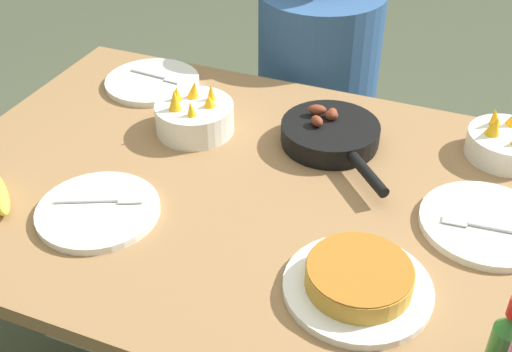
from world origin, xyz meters
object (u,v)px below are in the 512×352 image
Objects in this scene: frittata_plate_center at (358,281)px; fruit_bowl_mango at (194,116)px; fruit_bowl_citrus at (507,142)px; empty_plate_near_front at (98,211)px; empty_plate_far_right at (486,224)px; skillet at (331,134)px; hot_sauce_bottle at (504,344)px; empty_plate_far_left at (152,82)px; person_figure at (314,129)px.

fruit_bowl_mango is at bearing 143.53° from frittata_plate_center.
fruit_bowl_mango is 0.72m from fruit_bowl_citrus.
frittata_plate_center reaches higher than empty_plate_near_front.
fruit_bowl_mango reaches higher than empty_plate_far_right.
skillet is 1.19× the size of frittata_plate_center.
empty_plate_far_right is 1.56× the size of hot_sauce_bottle.
empty_plate_near_front is 0.55m from empty_plate_far_left.
frittata_plate_center is at bearing 159.11° from hot_sauce_bottle.
frittata_plate_center is (0.18, -0.43, -0.00)m from skillet.
fruit_bowl_mango reaches higher than empty_plate_far_left.
fruit_bowl_citrus is at bearing 87.61° from empty_plate_far_right.
skillet is 1.20× the size of empty_plate_far_right.
empty_plate_far_left is at bearing -132.61° from person_figure.
person_figure is (-0.18, 0.49, -0.31)m from skillet.
skillet is 0.33m from fruit_bowl_mango.
empty_plate_far_left is 1.42× the size of fruit_bowl_citrus.
hot_sauce_bottle reaches higher than empty_plate_far_right.
fruit_bowl_mango is 0.87m from hot_sauce_bottle.
empty_plate_far_left is (-0.53, 0.10, -0.02)m from skillet.
frittata_plate_center reaches higher than empty_plate_far_right.
person_figure is at bearing 145.61° from fruit_bowl_citrus.
empty_plate_far_left is 1.14m from hot_sauce_bottle.
fruit_bowl_citrus is at bearing 0.06° from empty_plate_far_left.
empty_plate_near_front is 0.36m from fruit_bowl_mango.
person_figure is (0.35, 0.38, -0.29)m from empty_plate_far_left.
skillet reaches higher than empty_plate_near_front.
empty_plate_far_right is 0.70m from fruit_bowl_mango.
empty_plate_near_front is (-0.36, -0.42, -0.02)m from skillet.
skillet is 1.87× the size of hot_sauce_bottle.
empty_plate_far_right is at bearing -8.76° from fruit_bowl_mango.
frittata_plate_center is 0.26m from hot_sauce_bottle.
empty_plate_near_front is at bearing -101.35° from person_figure.
empty_plate_near_front is 0.95× the size of empty_plate_far_right.
empty_plate_near_front is 0.91m from fruit_bowl_citrus.
empty_plate_far_right is at bearing 53.93° from frittata_plate_center.
empty_plate_near_front is at bearing 178.79° from frittata_plate_center.
empty_plate_far_right is 0.36m from hot_sauce_bottle.
fruit_bowl_citrus reaches higher than empty_plate_far_right.
hot_sauce_bottle is at bearing -20.89° from frittata_plate_center.
hot_sauce_bottle is at bearing -33.44° from empty_plate_far_left.
frittata_plate_center is 0.54m from empty_plate_near_front.
fruit_bowl_mango is (0.21, -0.17, 0.03)m from empty_plate_far_left.
fruit_bowl_citrus is (0.91, 0.00, 0.03)m from empty_plate_far_left.
fruit_bowl_mango is at bearing -104.45° from person_figure.
empty_plate_far_right is at bearing 97.77° from hot_sauce_bottle.
fruit_bowl_mango is at bearing -166.54° from fruit_bowl_citrus.
fruit_bowl_mango is at bearing 171.24° from empty_plate_far_right.
skillet is 0.41m from empty_plate_far_right.
hot_sauce_bottle is 1.22m from person_figure.
frittata_plate_center is at bearing -126.07° from empty_plate_far_right.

